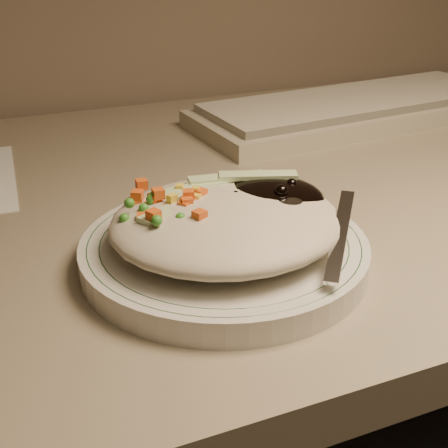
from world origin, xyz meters
name	(u,v)px	position (x,y,z in m)	size (l,w,h in m)	color
desk	(225,328)	(0.00, 1.38, 0.54)	(1.40, 0.70, 0.74)	gray
plate	(224,252)	(-0.07, 1.21, 0.75)	(0.24, 0.24, 0.02)	silver
plate_rim	(224,241)	(-0.07, 1.21, 0.76)	(0.23, 0.23, 0.00)	#144723
meal	(229,217)	(-0.07, 1.21, 0.78)	(0.21, 0.19, 0.05)	#ADA48C
keyboard	(357,109)	(0.27, 1.53, 0.76)	(0.50, 0.21, 0.03)	#ACA48D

